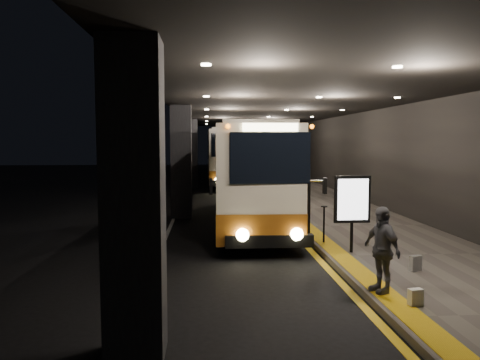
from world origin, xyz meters
name	(u,v)px	position (x,y,z in m)	size (l,w,h in m)	color
ground	(223,237)	(0.00, 0.00, 0.00)	(90.00, 90.00, 0.00)	black
lane_line_white	(176,213)	(-1.80, 5.00, 0.01)	(0.12, 50.00, 0.01)	silver
kerb_stripe_yellow	(274,212)	(2.35, 5.00, 0.01)	(0.18, 50.00, 0.01)	gold
sidewalk	(330,210)	(4.75, 5.00, 0.07)	(4.50, 50.00, 0.15)	#514C44
tactile_strip	(286,208)	(2.85, 5.00, 0.16)	(0.50, 50.00, 0.01)	gold
terminal_wall	(383,141)	(7.00, 5.00, 3.00)	(0.10, 50.00, 6.00)	black
support_columns	(181,162)	(-1.50, 4.00, 2.20)	(0.80, 24.80, 4.40)	black
canopy	(279,103)	(2.50, 5.00, 4.60)	(9.00, 50.00, 0.40)	black
coach_main	(250,178)	(1.06, 2.48, 1.67)	(2.70, 11.21, 3.47)	beige
coach_second	(226,158)	(0.83, 18.49, 1.78)	(2.50, 11.81, 3.71)	beige
passenger_boarding	(303,199)	(2.80, 1.28, 1.04)	(0.65, 0.43, 1.79)	#AB4F69
passenger_waiting_grey	(382,249)	(2.80, -5.98, 0.98)	(0.97, 0.50, 1.65)	#56575C
bag_polka	(415,263)	(4.10, -4.63, 0.32)	(0.28, 0.12, 0.34)	black
bag_plain	(415,297)	(3.13, -6.75, 0.30)	(0.24, 0.14, 0.30)	silver
info_sign	(352,201)	(3.22, -2.82, 1.50)	(0.94, 0.15, 1.99)	black
stanchion_post	(324,224)	(2.79, -1.63, 0.67)	(0.05, 0.05, 1.03)	black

